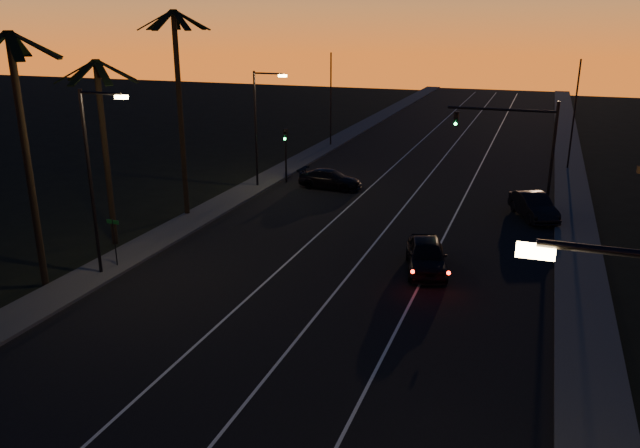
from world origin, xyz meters
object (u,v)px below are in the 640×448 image
at_px(signal_mast, 517,133).
at_px(cross_car, 330,179).
at_px(lead_car, 426,255).
at_px(right_car, 534,206).

bearing_deg(signal_mast, cross_car, -177.72).
height_order(lead_car, right_car, lead_car).
xyz_separation_m(lead_car, right_car, (4.76, 10.95, -0.03)).
distance_m(lead_car, cross_car, 16.67).
height_order(right_car, cross_car, right_car).
relative_size(signal_mast, lead_car, 1.28).
bearing_deg(cross_car, lead_car, -54.50).
distance_m(signal_mast, lead_car, 14.98).
bearing_deg(right_car, cross_car, 169.70).
xyz_separation_m(signal_mast, cross_car, (-12.89, -0.51, -4.08)).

